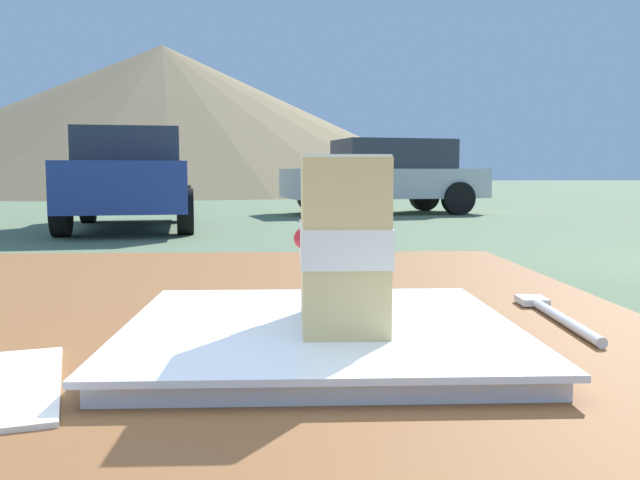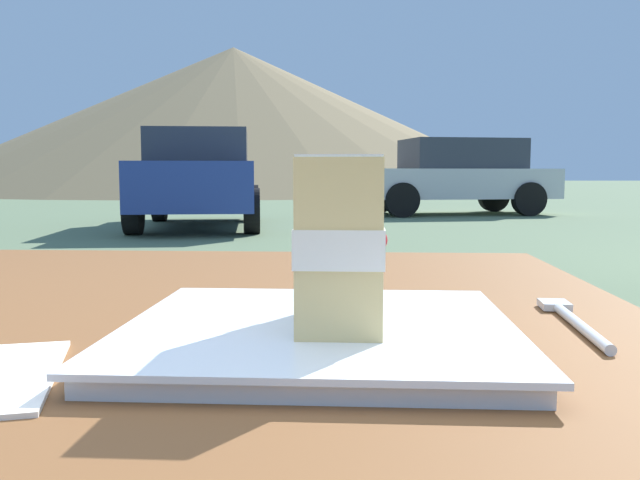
% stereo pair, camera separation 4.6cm
% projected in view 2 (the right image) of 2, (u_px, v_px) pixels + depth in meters
% --- Properties ---
extents(dessert_plate, '(0.26, 0.26, 0.02)m').
position_uv_depth(dessert_plate, '(320.00, 333.00, 0.47)').
color(dessert_plate, white).
rests_on(dessert_plate, patio_table).
extents(cake_slice, '(0.09, 0.06, 0.11)m').
position_uv_depth(cake_slice, '(341.00, 242.00, 0.45)').
color(cake_slice, '#E0C17A').
rests_on(cake_slice, dessert_plate).
extents(dessert_fork, '(0.17, 0.03, 0.01)m').
position_uv_depth(dessert_fork, '(572.00, 319.00, 0.54)').
color(dessert_fork, silver).
rests_on(dessert_fork, patio_table).
extents(parked_car_near, '(4.29, 2.30, 1.48)m').
position_uv_depth(parked_car_near, '(200.00, 176.00, 10.59)').
color(parked_car_near, navy).
rests_on(parked_car_near, ground).
extents(parked_car_far, '(2.58, 4.30, 1.51)m').
position_uv_depth(parked_car_far, '(454.00, 175.00, 13.82)').
color(parked_car_far, '#B7BABF').
rests_on(parked_car_far, ground).
extents(distant_hill, '(32.09, 32.09, 7.47)m').
position_uv_depth(distant_hill, '(234.00, 119.00, 36.45)').
color(distant_hill, olive).
rests_on(distant_hill, ground).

